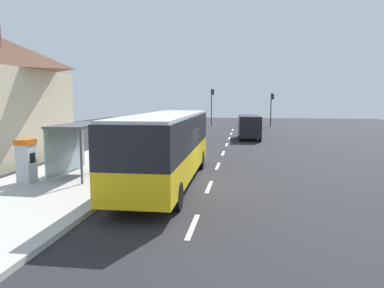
% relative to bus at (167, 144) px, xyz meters
% --- Properties ---
extents(ground_plane, '(56.00, 92.00, 0.04)m').
position_rel_bus_xyz_m(ground_plane, '(1.71, 14.77, -1.86)').
color(ground_plane, '#262628').
extents(sidewalk_platform, '(6.20, 30.00, 0.18)m').
position_rel_bus_xyz_m(sidewalk_platform, '(-4.69, 2.77, -1.75)').
color(sidewalk_platform, beige).
rests_on(sidewalk_platform, ground).
extents(lane_stripe_seg_0, '(0.16, 2.20, 0.01)m').
position_rel_bus_xyz_m(lane_stripe_seg_0, '(1.96, -5.23, -1.84)').
color(lane_stripe_seg_0, silver).
rests_on(lane_stripe_seg_0, ground).
extents(lane_stripe_seg_1, '(0.16, 2.20, 0.01)m').
position_rel_bus_xyz_m(lane_stripe_seg_1, '(1.96, -0.23, -1.84)').
color(lane_stripe_seg_1, silver).
rests_on(lane_stripe_seg_1, ground).
extents(lane_stripe_seg_2, '(0.16, 2.20, 0.01)m').
position_rel_bus_xyz_m(lane_stripe_seg_2, '(1.96, 4.77, -1.84)').
color(lane_stripe_seg_2, silver).
rests_on(lane_stripe_seg_2, ground).
extents(lane_stripe_seg_3, '(0.16, 2.20, 0.01)m').
position_rel_bus_xyz_m(lane_stripe_seg_3, '(1.96, 9.77, -1.84)').
color(lane_stripe_seg_3, silver).
rests_on(lane_stripe_seg_3, ground).
extents(lane_stripe_seg_4, '(0.16, 2.20, 0.01)m').
position_rel_bus_xyz_m(lane_stripe_seg_4, '(1.96, 14.77, -1.84)').
color(lane_stripe_seg_4, silver).
rests_on(lane_stripe_seg_4, ground).
extents(lane_stripe_seg_5, '(0.16, 2.20, 0.01)m').
position_rel_bus_xyz_m(lane_stripe_seg_5, '(1.96, 19.77, -1.84)').
color(lane_stripe_seg_5, silver).
rests_on(lane_stripe_seg_5, ground).
extents(lane_stripe_seg_6, '(0.16, 2.20, 0.01)m').
position_rel_bus_xyz_m(lane_stripe_seg_6, '(1.96, 24.77, -1.84)').
color(lane_stripe_seg_6, silver).
rests_on(lane_stripe_seg_6, ground).
extents(lane_stripe_seg_7, '(0.16, 2.20, 0.01)m').
position_rel_bus_xyz_m(lane_stripe_seg_7, '(1.96, 29.77, -1.84)').
color(lane_stripe_seg_7, silver).
rests_on(lane_stripe_seg_7, ground).
extents(bus, '(2.66, 11.04, 3.21)m').
position_rel_bus_xyz_m(bus, '(0.00, 0.00, 0.00)').
color(bus, yellow).
rests_on(bus, ground).
extents(white_van, '(2.21, 5.28, 2.30)m').
position_rel_bus_xyz_m(white_van, '(3.91, 19.39, -0.50)').
color(white_van, black).
rests_on(white_van, ground).
extents(sedan_near, '(1.94, 4.45, 1.52)m').
position_rel_bus_xyz_m(sedan_near, '(4.01, 33.55, -1.05)').
color(sedan_near, '#A51919').
rests_on(sedan_near, ground).
extents(sedan_far, '(1.96, 4.46, 1.52)m').
position_rel_bus_xyz_m(sedan_far, '(4.01, 40.87, -1.05)').
color(sedan_far, navy).
rests_on(sedan_far, ground).
extents(ticket_machine, '(0.66, 0.76, 1.94)m').
position_rel_bus_xyz_m(ticket_machine, '(-6.06, -1.33, -0.67)').
color(ticket_machine, silver).
rests_on(ticket_machine, sidewalk_platform).
extents(recycling_bin_red, '(0.52, 0.52, 0.95)m').
position_rel_bus_xyz_m(recycling_bin_red, '(-2.49, 2.38, -1.19)').
color(recycling_bin_red, red).
rests_on(recycling_bin_red, sidewalk_platform).
extents(recycling_bin_green, '(0.52, 0.52, 0.95)m').
position_rel_bus_xyz_m(recycling_bin_green, '(-2.49, 3.08, -1.19)').
color(recycling_bin_green, green).
rests_on(recycling_bin_green, sidewalk_platform).
extents(recycling_bin_orange, '(0.52, 0.52, 0.95)m').
position_rel_bus_xyz_m(recycling_bin_orange, '(-2.49, 3.78, -1.19)').
color(recycling_bin_orange, orange).
rests_on(recycling_bin_orange, sidewalk_platform).
extents(recycling_bin_blue, '(0.52, 0.52, 0.95)m').
position_rel_bus_xyz_m(recycling_bin_blue, '(-2.49, 4.48, -1.19)').
color(recycling_bin_blue, blue).
rests_on(recycling_bin_blue, sidewalk_platform).
extents(traffic_light_near_side, '(0.49, 0.28, 4.79)m').
position_rel_bus_xyz_m(traffic_light_near_side, '(7.21, 36.24, 1.35)').
color(traffic_light_near_side, '#2D2D2D').
rests_on(traffic_light_near_side, ground).
extents(traffic_light_far_side, '(0.49, 0.28, 5.45)m').
position_rel_bus_xyz_m(traffic_light_far_side, '(-1.39, 37.04, 1.75)').
color(traffic_light_far_side, '#2D2D2D').
rests_on(traffic_light_far_side, ground).
extents(bus_shelter, '(1.80, 4.00, 2.50)m').
position_rel_bus_xyz_m(bus_shelter, '(-4.70, 0.70, 0.25)').
color(bus_shelter, '#4C4C51').
rests_on(bus_shelter, sidewalk_platform).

